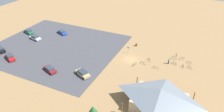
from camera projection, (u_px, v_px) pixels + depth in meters
name	position (u px, v px, depth m)	size (l,w,h in m)	color
ground	(131.00, 60.00, 59.88)	(160.00, 160.00, 0.00)	#937047
parking_lot_asphalt	(57.00, 46.00, 66.90)	(40.44, 35.43, 0.05)	#424247
bike_pavilion	(160.00, 98.00, 41.67)	(13.29, 9.89, 5.17)	#C6B28E
trash_bin	(136.00, 45.00, 67.03)	(0.60, 0.60, 0.90)	brown
lot_sign	(128.00, 49.00, 62.55)	(0.56, 0.08, 2.20)	#99999E
bicycle_purple_yard_center	(149.00, 60.00, 59.18)	(0.85, 1.47, 0.80)	black
bicycle_yellow_mid_cluster	(177.00, 55.00, 61.39)	(0.48, 1.75, 0.88)	black
bicycle_red_near_sign	(156.00, 68.00, 55.65)	(1.70, 0.48, 0.76)	black
bicycle_blue_yard_left	(143.00, 63.00, 57.66)	(1.81, 0.48, 0.86)	black
bicycle_white_yard_right	(174.00, 58.00, 59.94)	(1.74, 0.70, 0.89)	black
bicycle_silver_trailside	(182.00, 58.00, 59.80)	(1.50, 0.83, 0.87)	black
bicycle_orange_edge_north	(190.00, 67.00, 55.83)	(1.26, 1.25, 0.81)	black
bicycle_black_back_row	(174.00, 63.00, 57.49)	(1.49, 0.84, 0.83)	black
bicycle_green_by_bin	(134.00, 64.00, 56.97)	(0.73, 1.60, 0.83)	black
bicycle_teal_near_porch	(189.00, 62.00, 58.03)	(1.69, 0.62, 0.85)	black
bicycle_purple_edge_south	(183.00, 66.00, 56.15)	(0.54, 1.74, 0.92)	black
car_green_back_corner	(29.00, 31.00, 75.65)	(4.67, 3.12, 1.37)	#1E6B3D
car_maroon_by_curb	(50.00, 69.00, 54.44)	(4.74, 3.14, 1.24)	maroon
car_tan_inner_stall	(83.00, 73.00, 52.74)	(4.82, 3.52, 1.45)	tan
car_silver_aisle_side	(35.00, 38.00, 71.00)	(4.57, 2.71, 1.44)	#BCBCC1
car_red_mid_lot	(10.00, 57.00, 59.75)	(4.79, 3.42, 1.47)	red
car_black_near_entry	(0.00, 49.00, 63.94)	(5.06, 3.42, 1.34)	black
car_blue_end_stall	(62.00, 32.00, 75.15)	(4.73, 3.31, 1.24)	#1E42B2
visitor_crossing_yard	(169.00, 61.00, 57.49)	(0.40, 0.36, 1.79)	#2D3347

